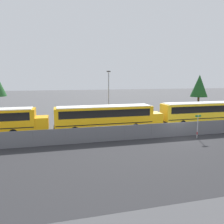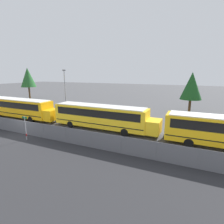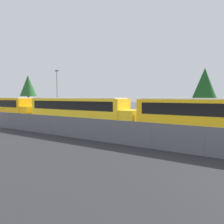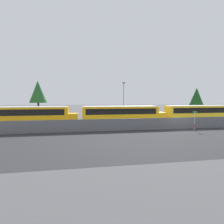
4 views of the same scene
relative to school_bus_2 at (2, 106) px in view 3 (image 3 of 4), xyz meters
name	(u,v)px [view 3 (image 3 of 4)]	position (x,y,z in m)	size (l,w,h in m)	color
school_bus_2	(2,106)	(0.00, 0.00, 0.00)	(13.83, 2.47, 3.09)	#EDA80F
school_bus_3	(78,109)	(14.47, 0.33, 0.00)	(13.83, 2.47, 3.09)	yellow
school_bus_4	(224,116)	(28.79, 0.00, 0.00)	(13.83, 2.47, 3.09)	yellow
light_pole	(57,91)	(2.22, 8.39, 2.40)	(0.60, 0.24, 7.68)	gray
tree_0	(28,86)	(-16.77, 16.17, 4.05)	(3.99, 3.99, 8.50)	#51381E
tree_1	(205,85)	(24.37, 15.61, 2.99)	(3.70, 3.70, 7.24)	#51381E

